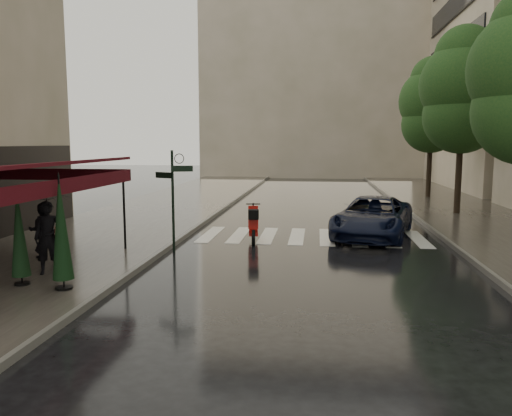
% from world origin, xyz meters
% --- Properties ---
extents(ground, '(120.00, 120.00, 0.00)m').
position_xyz_m(ground, '(0.00, 0.00, 0.00)').
color(ground, black).
rests_on(ground, ground).
extents(sidewalk_near, '(6.00, 60.00, 0.12)m').
position_xyz_m(sidewalk_near, '(-4.50, 12.00, 0.06)').
color(sidewalk_near, '#38332D').
rests_on(sidewalk_near, ground).
extents(sidewalk_far, '(5.50, 60.00, 0.12)m').
position_xyz_m(sidewalk_far, '(10.25, 12.00, 0.06)').
color(sidewalk_far, '#38332D').
rests_on(sidewalk_far, ground).
extents(curb_near, '(0.12, 60.00, 0.16)m').
position_xyz_m(curb_near, '(-1.45, 12.00, 0.07)').
color(curb_near, '#595651').
rests_on(curb_near, ground).
extents(curb_far, '(0.12, 60.00, 0.16)m').
position_xyz_m(curb_far, '(7.45, 12.00, 0.07)').
color(curb_far, '#595651').
rests_on(curb_far, ground).
extents(crosswalk, '(7.85, 3.20, 0.01)m').
position_xyz_m(crosswalk, '(2.98, 6.00, 0.01)').
color(crosswalk, silver).
rests_on(crosswalk, ground).
extents(signpost, '(1.17, 0.29, 3.10)m').
position_xyz_m(signpost, '(-1.19, 3.00, 1.83)').
color(signpost, black).
rests_on(signpost, ground).
extents(backdrop_building, '(22.00, 6.00, 20.00)m').
position_xyz_m(backdrop_building, '(3.00, 38.00, 10.00)').
color(backdrop_building, gray).
rests_on(backdrop_building, ground).
extents(tree_mid, '(3.80, 3.80, 8.34)m').
position_xyz_m(tree_mid, '(9.50, 12.00, 5.59)').
color(tree_mid, black).
rests_on(tree_mid, sidewalk_far).
extents(tree_far, '(3.80, 3.80, 8.16)m').
position_xyz_m(tree_far, '(9.70, 19.00, 5.46)').
color(tree_far, black).
rests_on(tree_far, sidewalk_far).
extents(pedestrian_with_umbrella, '(1.38, 1.39, 2.53)m').
position_xyz_m(pedestrian_with_umbrella, '(-3.37, -0.31, 1.80)').
color(pedestrian_with_umbrella, black).
rests_on(pedestrian_with_umbrella, sidewalk_near).
extents(pedestrian_terrace, '(0.93, 0.85, 1.54)m').
position_xyz_m(pedestrian_terrace, '(-4.48, 1.34, 0.89)').
color(pedestrian_terrace, black).
rests_on(pedestrian_terrace, sidewalk_near).
extents(scooter, '(0.61, 1.85, 1.22)m').
position_xyz_m(scooter, '(1.02, 4.87, 0.57)').
color(scooter, black).
rests_on(scooter, ground).
extents(parked_car, '(3.57, 5.53, 1.42)m').
position_xyz_m(parked_car, '(5.11, 6.27, 0.71)').
color(parked_car, black).
rests_on(parked_car, ground).
extents(parasol_front, '(0.45, 0.45, 2.53)m').
position_xyz_m(parasol_front, '(-2.38, -1.50, 1.48)').
color(parasol_front, black).
rests_on(parasol_front, sidewalk_near).
extents(parasol_back, '(0.41, 0.41, 2.21)m').
position_xyz_m(parasol_back, '(-3.50, -1.29, 1.31)').
color(parasol_back, black).
rests_on(parasol_back, sidewalk_near).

